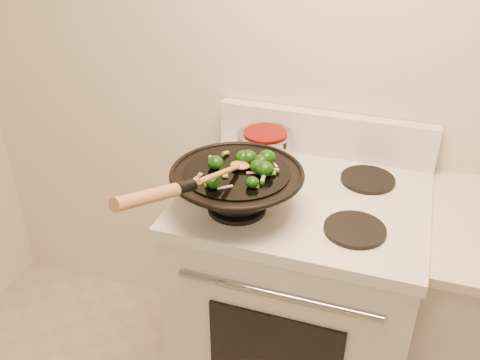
% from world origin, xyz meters
% --- Properties ---
extents(stove, '(0.78, 0.67, 1.08)m').
position_xyz_m(stove, '(-0.25, 1.17, 0.47)').
color(stove, white).
rests_on(stove, ground).
extents(wok, '(0.40, 0.65, 0.26)m').
position_xyz_m(wok, '(-0.43, 1.02, 1.00)').
color(wok, black).
rests_on(wok, stove).
extents(stirfry, '(0.23, 0.25, 0.05)m').
position_xyz_m(stirfry, '(-0.40, 1.03, 1.07)').
color(stirfry, '#0F3809').
rests_on(stirfry, wok).
extents(wooden_spoon, '(0.07, 0.28, 0.09)m').
position_xyz_m(wooden_spoon, '(-0.43, 0.97, 1.09)').
color(wooden_spoon, '#A57441').
rests_on(wooden_spoon, wok).
extents(saucepan, '(0.19, 0.31, 0.11)m').
position_xyz_m(saucepan, '(-0.43, 1.32, 0.99)').
color(saucepan, gray).
rests_on(saucepan, stove).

